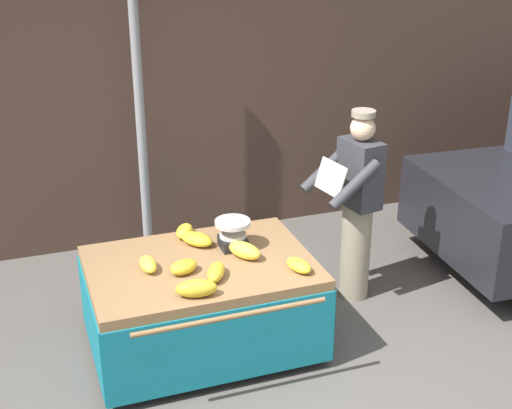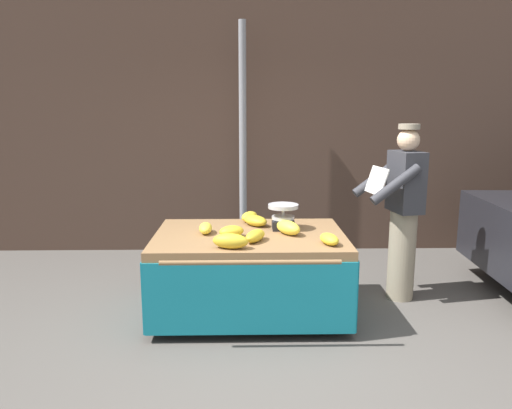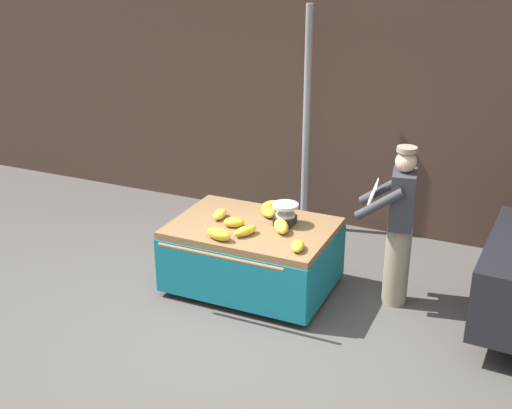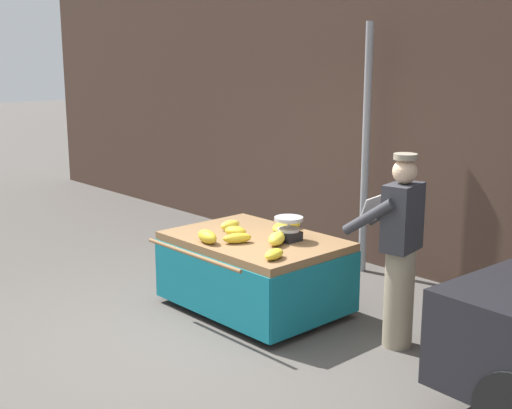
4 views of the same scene
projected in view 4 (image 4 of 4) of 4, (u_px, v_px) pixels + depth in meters
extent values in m
plane|color=#514C47|center=(195.00, 338.00, 6.24)|extent=(60.00, 60.00, 0.00)
cube|color=#473328|center=(405.00, 117.00, 7.88)|extent=(16.00, 0.24, 3.62)
cylinder|color=gray|center=(366.00, 151.00, 7.86)|extent=(0.09, 0.09, 2.88)
cube|color=olive|center=(255.00, 241.00, 6.78)|extent=(1.69, 1.19, 0.08)
cylinder|color=black|center=(207.00, 259.00, 7.41)|extent=(0.05, 0.70, 0.70)
cylinder|color=#B7B7BC|center=(205.00, 259.00, 7.44)|extent=(0.01, 0.13, 0.13)
cylinder|color=black|center=(311.00, 296.00, 6.31)|extent=(0.05, 0.70, 0.70)
cylinder|color=#B7B7BC|center=(313.00, 297.00, 6.29)|extent=(0.01, 0.13, 0.13)
cylinder|color=#4C4742|center=(291.00, 267.00, 7.21)|extent=(0.05, 0.05, 0.67)
cube|color=#147284|center=(208.00, 287.00, 6.46)|extent=(1.69, 0.02, 0.60)
cube|color=#147284|center=(296.00, 262.00, 7.25)|extent=(1.69, 0.02, 0.60)
cube|color=#147284|center=(202.00, 256.00, 7.47)|extent=(0.02, 1.19, 0.60)
cube|color=#147284|center=(317.00, 296.00, 6.25)|extent=(0.02, 1.19, 0.60)
cylinder|color=olive|center=(192.00, 255.00, 6.27)|extent=(1.35, 0.04, 0.04)
cube|color=black|center=(289.00, 236.00, 6.65)|extent=(0.20, 0.20, 0.09)
cylinder|color=#B7B7BC|center=(289.00, 226.00, 6.63)|extent=(0.02, 0.02, 0.11)
cylinder|color=#B7B7BC|center=(289.00, 219.00, 6.61)|extent=(0.28, 0.28, 0.03)
cylinder|color=#B7B7BC|center=(289.00, 230.00, 6.63)|extent=(0.21, 0.21, 0.03)
ellipsoid|color=yellow|center=(277.00, 239.00, 6.49)|extent=(0.27, 0.32, 0.12)
ellipsoid|color=yellow|center=(289.00, 224.00, 7.08)|extent=(0.22, 0.26, 0.10)
ellipsoid|color=yellow|center=(230.00, 225.00, 7.06)|extent=(0.12, 0.24, 0.10)
ellipsoid|color=gold|center=(237.00, 238.00, 6.56)|extent=(0.23, 0.30, 0.10)
ellipsoid|color=gold|center=(281.00, 228.00, 6.92)|extent=(0.30, 0.33, 0.10)
ellipsoid|color=gold|center=(207.00, 237.00, 6.56)|extent=(0.31, 0.19, 0.12)
ellipsoid|color=yellow|center=(274.00, 254.00, 6.05)|extent=(0.19, 0.27, 0.09)
ellipsoid|color=gold|center=(235.00, 231.00, 6.80)|extent=(0.26, 0.22, 0.10)
cylinder|color=gray|center=(399.00, 298.00, 5.99)|extent=(0.26, 0.26, 0.88)
cube|color=#333338|center=(403.00, 217.00, 5.83)|extent=(0.29, 0.41, 0.58)
sphere|color=#DBB28E|center=(405.00, 171.00, 5.75)|extent=(0.21, 0.21, 0.21)
cylinder|color=gray|center=(406.00, 157.00, 5.72)|extent=(0.20, 0.20, 0.05)
cylinder|color=#333338|center=(368.00, 217.00, 5.79)|extent=(0.49, 0.17, 0.37)
cylinder|color=#333338|center=(391.00, 208.00, 6.12)|extent=(0.49, 0.17, 0.37)
cube|color=silver|center=(371.00, 210.00, 6.01)|extent=(0.15, 0.35, 0.25)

